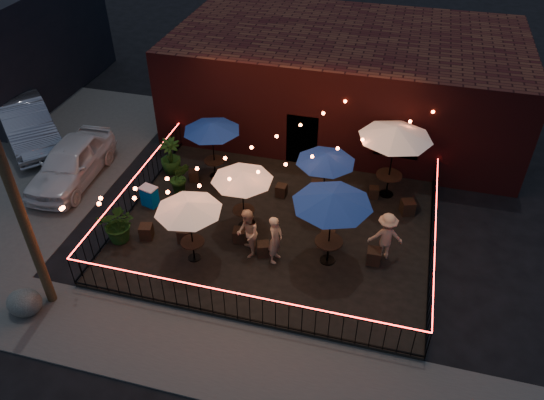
{
  "coord_description": "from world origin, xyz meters",
  "views": [
    {
      "loc": [
        3.37,
        -10.95,
        11.58
      ],
      "look_at": [
        -0.11,
        2.05,
        1.23
      ],
      "focal_mm": 35.0,
      "sensor_mm": 36.0,
      "label": 1
    }
  ],
  "objects_px": {
    "utility_pole": "(11,188)",
    "cooler": "(149,196)",
    "boulder": "(24,303)",
    "cafe_table_5": "(396,133)",
    "cafe_table_1": "(212,127)",
    "cafe_table_0": "(188,207)",
    "cafe_table_4": "(332,200)",
    "cafe_table_3": "(326,159)",
    "cafe_table_2": "(242,176)"
  },
  "relations": [
    {
      "from": "cafe_table_2",
      "to": "cafe_table_3",
      "type": "distance_m",
      "value": 2.86
    },
    {
      "from": "cafe_table_1",
      "to": "cafe_table_2",
      "type": "relative_size",
      "value": 0.87
    },
    {
      "from": "boulder",
      "to": "cooler",
      "type": "bearing_deg",
      "value": 75.63
    },
    {
      "from": "utility_pole",
      "to": "cooler",
      "type": "xyz_separation_m",
      "value": [
        0.9,
        4.65,
        -3.47
      ]
    },
    {
      "from": "cafe_table_4",
      "to": "utility_pole",
      "type": "bearing_deg",
      "value": -154.61
    },
    {
      "from": "cafe_table_4",
      "to": "cafe_table_5",
      "type": "xyz_separation_m",
      "value": [
        1.44,
        3.91,
        0.15
      ]
    },
    {
      "from": "cafe_table_2",
      "to": "cooler",
      "type": "distance_m",
      "value": 3.85
    },
    {
      "from": "cafe_table_2",
      "to": "cafe_table_3",
      "type": "height_order",
      "value": "cafe_table_3"
    },
    {
      "from": "utility_pole",
      "to": "cooler",
      "type": "distance_m",
      "value": 5.87
    },
    {
      "from": "cafe_table_4",
      "to": "cafe_table_5",
      "type": "relative_size",
      "value": 0.94
    },
    {
      "from": "cafe_table_5",
      "to": "cafe_table_0",
      "type": "bearing_deg",
      "value": -138.2
    },
    {
      "from": "utility_pole",
      "to": "cafe_table_5",
      "type": "bearing_deg",
      "value": 40.07
    },
    {
      "from": "utility_pole",
      "to": "cafe_table_3",
      "type": "bearing_deg",
      "value": 42.14
    },
    {
      "from": "cafe_table_0",
      "to": "cooler",
      "type": "relative_size",
      "value": 3.16
    },
    {
      "from": "cafe_table_1",
      "to": "cafe_table_5",
      "type": "distance_m",
      "value": 6.35
    },
    {
      "from": "utility_pole",
      "to": "cooler",
      "type": "height_order",
      "value": "utility_pole"
    },
    {
      "from": "cafe_table_3",
      "to": "cooler",
      "type": "bearing_deg",
      "value": -166.19
    },
    {
      "from": "utility_pole",
      "to": "cafe_table_2",
      "type": "distance_m",
      "value": 6.5
    },
    {
      "from": "boulder",
      "to": "cafe_table_2",
      "type": "bearing_deg",
      "value": 45.93
    },
    {
      "from": "cafe_table_5",
      "to": "utility_pole",
      "type": "bearing_deg",
      "value": -139.93
    },
    {
      "from": "cooler",
      "to": "cafe_table_3",
      "type": "bearing_deg",
      "value": 28.56
    },
    {
      "from": "cafe_table_0",
      "to": "cafe_table_1",
      "type": "height_order",
      "value": "cafe_table_1"
    },
    {
      "from": "boulder",
      "to": "cafe_table_5",
      "type": "bearing_deg",
      "value": 40.76
    },
    {
      "from": "cafe_table_3",
      "to": "cafe_table_1",
      "type": "bearing_deg",
      "value": 169.07
    },
    {
      "from": "cafe_table_4",
      "to": "cafe_table_5",
      "type": "bearing_deg",
      "value": 69.81
    },
    {
      "from": "cafe_table_0",
      "to": "cooler",
      "type": "xyz_separation_m",
      "value": [
        -2.46,
        2.11,
        -1.63
      ]
    },
    {
      "from": "cafe_table_4",
      "to": "cafe_table_5",
      "type": "height_order",
      "value": "cafe_table_5"
    },
    {
      "from": "cafe_table_2",
      "to": "boulder",
      "type": "bearing_deg",
      "value": -134.07
    },
    {
      "from": "utility_pole",
      "to": "cafe_table_3",
      "type": "height_order",
      "value": "utility_pole"
    },
    {
      "from": "cafe_table_1",
      "to": "cooler",
      "type": "height_order",
      "value": "cafe_table_1"
    },
    {
      "from": "cafe_table_3",
      "to": "cooler",
      "type": "distance_m",
      "value": 6.21
    },
    {
      "from": "cafe_table_1",
      "to": "utility_pole",
      "type": "bearing_deg",
      "value": -109.78
    },
    {
      "from": "cafe_table_2",
      "to": "cafe_table_4",
      "type": "distance_m",
      "value": 3.14
    },
    {
      "from": "cafe_table_2",
      "to": "cafe_table_4",
      "type": "height_order",
      "value": "cafe_table_4"
    },
    {
      "from": "cafe_table_1",
      "to": "cafe_table_4",
      "type": "bearing_deg",
      "value": -34.91
    },
    {
      "from": "utility_pole",
      "to": "boulder",
      "type": "distance_m",
      "value": 3.7
    },
    {
      "from": "utility_pole",
      "to": "cafe_table_0",
      "type": "bearing_deg",
      "value": 37.07
    },
    {
      "from": "cafe_table_5",
      "to": "cafe_table_1",
      "type": "bearing_deg",
      "value": -175.48
    },
    {
      "from": "utility_pole",
      "to": "cafe_table_3",
      "type": "relative_size",
      "value": 3.03
    },
    {
      "from": "cafe_table_2",
      "to": "cafe_table_5",
      "type": "height_order",
      "value": "cafe_table_5"
    },
    {
      "from": "cafe_table_1",
      "to": "cafe_table_2",
      "type": "bearing_deg",
      "value": -52.4
    },
    {
      "from": "utility_pole",
      "to": "boulder",
      "type": "xyz_separation_m",
      "value": [
        -0.44,
        -0.56,
        -3.63
      ]
    },
    {
      "from": "cafe_table_0",
      "to": "cafe_table_3",
      "type": "bearing_deg",
      "value": 46.53
    },
    {
      "from": "cafe_table_0",
      "to": "boulder",
      "type": "height_order",
      "value": "cafe_table_0"
    },
    {
      "from": "cafe_table_2",
      "to": "cafe_table_4",
      "type": "relative_size",
      "value": 1.01
    },
    {
      "from": "cafe_table_2",
      "to": "cafe_table_3",
      "type": "bearing_deg",
      "value": 35.41
    },
    {
      "from": "cafe_table_4",
      "to": "cafe_table_5",
      "type": "distance_m",
      "value": 4.16
    },
    {
      "from": "cafe_table_2",
      "to": "cooler",
      "type": "height_order",
      "value": "cafe_table_2"
    },
    {
      "from": "cooler",
      "to": "cafe_table_5",
      "type": "bearing_deg",
      "value": 33.94
    },
    {
      "from": "cafe_table_5",
      "to": "cooler",
      "type": "distance_m",
      "value": 8.63
    }
  ]
}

